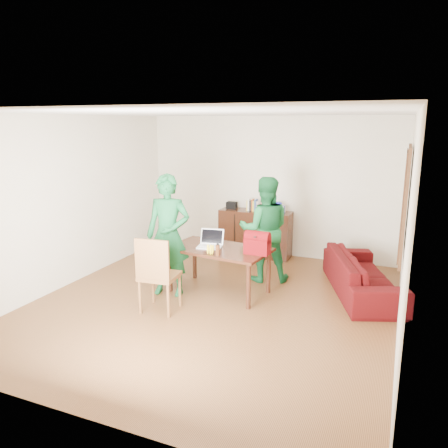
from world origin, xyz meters
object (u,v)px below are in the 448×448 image
at_px(person_far, 265,229).
at_px(bottle, 218,249).
at_px(sofa, 362,274).
at_px(laptop, 210,245).
at_px(table, 219,253).
at_px(red_bag, 257,245).
at_px(chair, 160,289).
at_px(person_near, 168,235).

bearing_deg(person_far, bottle, 52.34).
bearing_deg(sofa, bottle, 100.83).
bearing_deg(bottle, laptop, 130.24).
bearing_deg(table, red_bag, 2.01).
xyz_separation_m(laptop, red_bag, (0.77, -0.02, 0.09)).
xyz_separation_m(chair, person_near, (-0.18, 0.61, 0.61)).
height_order(person_near, sofa, person_near).
relative_size(table, red_bag, 4.49).
bearing_deg(laptop, bottle, -59.51).
distance_m(person_near, person_far, 1.62).
height_order(laptop, sofa, laptop).
height_order(chair, person_near, person_near).
xyz_separation_m(person_near, sofa, (2.73, 1.14, -0.62)).
distance_m(laptop, bottle, 0.43).
bearing_deg(chair, red_bag, 32.84).
height_order(red_bag, sofa, red_bag).
bearing_deg(sofa, table, 90.98).
bearing_deg(chair, person_far, 55.32).
bearing_deg(chair, person_near, 101.52).
distance_m(table, person_near, 0.82).
bearing_deg(red_bag, chair, -140.01).
bearing_deg(red_bag, person_far, 102.09).
height_order(person_near, red_bag, person_near).
distance_m(person_near, red_bag, 1.35).
height_order(table, laptop, laptop).
distance_m(chair, person_far, 2.07).
xyz_separation_m(chair, person_far, (0.97, 1.74, 0.55)).
relative_size(person_far, sofa, 0.84).
bearing_deg(person_far, person_near, 23.25).
bearing_deg(red_bag, sofa, 32.89).
relative_size(person_far, bottle, 9.69).
bearing_deg(bottle, red_bag, 31.41).
bearing_deg(red_bag, laptop, 179.91).
height_order(table, person_near, person_near).
relative_size(table, person_near, 0.87).
bearing_deg(person_near, sofa, 12.00).
height_order(laptop, red_bag, red_bag).
relative_size(person_near, sofa, 0.90).
distance_m(person_far, laptop, 1.04).
distance_m(person_near, bottle, 0.83).
bearing_deg(chair, bottle, 37.48).
bearing_deg(table, chair, -110.68).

